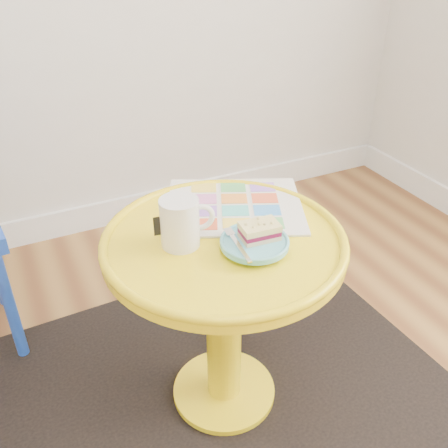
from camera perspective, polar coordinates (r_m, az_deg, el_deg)
name	(u,v)px	position (r m, az deg, el deg)	size (l,w,h in m)	color
rug	(224,392)	(1.57, 0.00, -18.69)	(1.30, 1.10, 0.01)	black
side_table	(224,289)	(1.28, 0.00, -7.45)	(0.59, 0.59, 0.56)	yellow
newspaper	(235,206)	(1.32, 1.23, 2.11)	(0.35, 0.30, 0.01)	silver
mug	(181,221)	(1.14, -4.95, 0.33)	(0.13, 0.09, 0.12)	white
plate	(254,243)	(1.15, 3.50, -2.18)	(0.16, 0.16, 0.02)	#59B0BD
cake_slice	(260,231)	(1.14, 4.08, -0.79)	(0.09, 0.07, 0.04)	#D3BC8C
fork	(237,243)	(1.13, 1.47, -2.22)	(0.03, 0.14, 0.00)	silver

